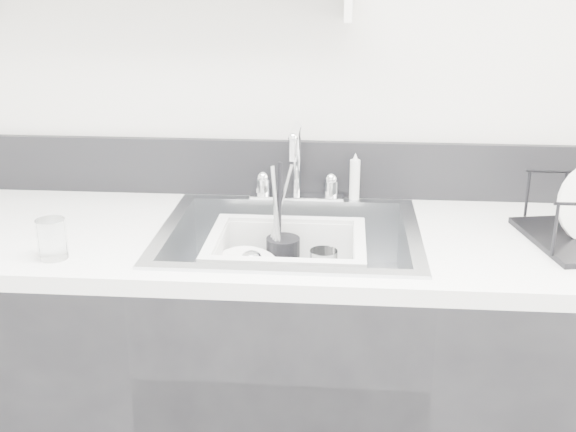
{
  "coord_description": "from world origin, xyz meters",
  "views": [
    {
      "loc": [
        0.13,
        -0.47,
        1.55
      ],
      "look_at": [
        0.0,
        1.14,
        0.98
      ],
      "focal_mm": 45.0,
      "sensor_mm": 36.0,
      "label": 1
    }
  ],
  "objects": [
    {
      "name": "side_sprayer",
      "position": [
        0.16,
        1.44,
        0.99
      ],
      "size": [
        0.03,
        0.03,
        0.14
      ],
      "primitive_type": "cylinder",
      "color": "silver",
      "rests_on": "counter_run"
    },
    {
      "name": "plate_stack",
      "position": [
        -0.1,
        1.16,
        0.79
      ],
      "size": [
        0.23,
        0.23,
        0.09
      ],
      "rotation": [
        0.0,
        0.0,
        -0.15
      ],
      "color": "white",
      "rests_on": "wash_tub"
    },
    {
      "name": "tumbler_counter",
      "position": [
        -0.52,
        0.98,
        0.97
      ],
      "size": [
        0.07,
        0.07,
        0.09
      ],
      "primitive_type": "cylinder",
      "rotation": [
        0.0,
        0.0,
        0.05
      ],
      "color": "white",
      "rests_on": "counter_run"
    },
    {
      "name": "faucet",
      "position": [
        0.0,
        1.44,
        0.98
      ],
      "size": [
        0.26,
        0.18,
        0.23
      ],
      "color": "silver",
      "rests_on": "counter_run"
    },
    {
      "name": "ladle",
      "position": [
        -0.05,
        1.17,
        0.8
      ],
      "size": [
        0.25,
        0.25,
        0.08
      ],
      "primitive_type": null,
      "rotation": [
        0.0,
        0.0,
        -0.77
      ],
      "color": "silver",
      "rests_on": "wash_tub"
    },
    {
      "name": "backsplash",
      "position": [
        0.0,
        1.49,
        1.0
      ],
      "size": [
        3.2,
        0.02,
        0.16
      ],
      "primitive_type": "cube",
      "color": "black",
      "rests_on": "counter_run"
    },
    {
      "name": "counter_run",
      "position": [
        0.0,
        1.19,
        0.46
      ],
      "size": [
        3.2,
        0.62,
        0.92
      ],
      "color": "black",
      "rests_on": "ground"
    },
    {
      "name": "sink",
      "position": [
        0.0,
        1.19,
        0.83
      ],
      "size": [
        0.64,
        0.52,
        0.2
      ],
      "primitive_type": null,
      "color": "silver",
      "rests_on": "counter_run"
    },
    {
      "name": "tumbler_in_tub",
      "position": [
        0.08,
        1.2,
        0.82
      ],
      "size": [
        0.08,
        0.08,
        0.1
      ],
      "primitive_type": "cylinder",
      "rotation": [
        0.0,
        0.0,
        -0.2
      ],
      "color": "white",
      "rests_on": "wash_tub"
    },
    {
      "name": "utensil_cup",
      "position": [
        -0.02,
        1.26,
        0.83
      ],
      "size": [
        0.09,
        0.09,
        0.3
      ],
      "rotation": [
        0.0,
        0.0,
        0.3
      ],
      "color": "black",
      "rests_on": "wash_tub"
    },
    {
      "name": "bowl_small",
      "position": [
        0.09,
        1.1,
        0.78
      ],
      "size": [
        0.12,
        0.12,
        0.03
      ],
      "primitive_type": "imported",
      "rotation": [
        0.0,
        0.0,
        0.31
      ],
      "color": "white",
      "rests_on": "wash_tub"
    },
    {
      "name": "wash_tub",
      "position": [
        -0.01,
        1.2,
        0.83
      ],
      "size": [
        0.41,
        0.35,
        0.15
      ],
      "primitive_type": null,
      "rotation": [
        0.0,
        0.0,
        0.08
      ],
      "color": "silver",
      "rests_on": "sink"
    }
  ]
}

